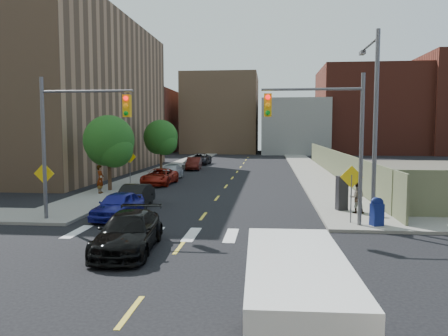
% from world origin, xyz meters
% --- Properties ---
extents(ground, '(160.00, 160.00, 0.00)m').
position_xyz_m(ground, '(0.00, 0.00, 0.00)').
color(ground, black).
rests_on(ground, ground).
extents(sidewalk_nw, '(3.50, 73.00, 0.15)m').
position_xyz_m(sidewalk_nw, '(-7.75, 41.50, 0.07)').
color(sidewalk_nw, gray).
rests_on(sidewalk_nw, ground).
extents(sidewalk_ne, '(3.50, 73.00, 0.15)m').
position_xyz_m(sidewalk_ne, '(7.75, 41.50, 0.07)').
color(sidewalk_ne, gray).
rests_on(sidewalk_ne, ground).
extents(fence_north, '(0.12, 44.00, 2.50)m').
position_xyz_m(fence_north, '(9.60, 28.00, 1.25)').
color(fence_north, '#67694A').
rests_on(fence_north, ground).
extents(building_nw, '(22.00, 30.00, 16.00)m').
position_xyz_m(building_nw, '(-22.00, 30.00, 8.00)').
color(building_nw, '#8C6B4C').
rests_on(building_nw, ground).
extents(bg_bldg_west, '(14.00, 18.00, 12.00)m').
position_xyz_m(bg_bldg_west, '(-22.00, 70.00, 6.00)').
color(bg_bldg_west, '#592319').
rests_on(bg_bldg_west, ground).
extents(bg_bldg_midwest, '(14.00, 16.00, 15.00)m').
position_xyz_m(bg_bldg_midwest, '(-6.00, 72.00, 7.50)').
color(bg_bldg_midwest, '#8C6B4C').
rests_on(bg_bldg_midwest, ground).
extents(bg_bldg_center, '(12.00, 16.00, 10.00)m').
position_xyz_m(bg_bldg_center, '(8.00, 70.00, 5.00)').
color(bg_bldg_center, gray).
rests_on(bg_bldg_center, ground).
extents(bg_bldg_east, '(18.00, 18.00, 16.00)m').
position_xyz_m(bg_bldg_east, '(22.00, 72.00, 8.00)').
color(bg_bldg_east, '#592319').
rests_on(bg_bldg_east, ground).
extents(signal_nw, '(4.59, 0.30, 7.00)m').
position_xyz_m(signal_nw, '(-5.98, 6.00, 4.53)').
color(signal_nw, '#59595E').
rests_on(signal_nw, ground).
extents(signal_ne, '(4.59, 0.30, 7.00)m').
position_xyz_m(signal_ne, '(5.98, 6.00, 4.53)').
color(signal_ne, '#59595E').
rests_on(signal_ne, ground).
extents(streetlight_ne, '(0.25, 3.70, 9.00)m').
position_xyz_m(streetlight_ne, '(8.20, 6.90, 5.22)').
color(streetlight_ne, '#59595E').
rests_on(streetlight_ne, ground).
extents(warn_sign_nw, '(1.06, 0.06, 2.83)m').
position_xyz_m(warn_sign_nw, '(-7.80, 6.50, 1.99)').
color(warn_sign_nw, '#59595E').
rests_on(warn_sign_nw, ground).
extents(warn_sign_ne, '(1.06, 0.06, 2.83)m').
position_xyz_m(warn_sign_ne, '(7.20, 6.50, 1.99)').
color(warn_sign_ne, '#59595E').
rests_on(warn_sign_ne, ground).
extents(warn_sign_midwest, '(1.06, 0.06, 2.83)m').
position_xyz_m(warn_sign_midwest, '(-7.80, 20.00, 1.99)').
color(warn_sign_midwest, '#59595E').
rests_on(warn_sign_midwest, ground).
extents(tree_west_near, '(3.66, 3.64, 5.52)m').
position_xyz_m(tree_west_near, '(-8.00, 16.05, 3.48)').
color(tree_west_near, '#332114').
rests_on(tree_west_near, ground).
extents(tree_west_far, '(3.66, 3.64, 5.52)m').
position_xyz_m(tree_west_far, '(-8.00, 31.05, 3.48)').
color(tree_west_far, '#332114').
rests_on(tree_west_far, ground).
extents(parked_car_blue, '(1.96, 4.10, 1.35)m').
position_xyz_m(parked_car_blue, '(-4.20, 7.00, 0.68)').
color(parked_car_blue, navy).
rests_on(parked_car_blue, ground).
extents(parked_car_black, '(1.45, 4.02, 1.32)m').
position_xyz_m(parked_car_black, '(-4.33, 10.05, 0.66)').
color(parked_car_black, black).
rests_on(parked_car_black, ground).
extents(parked_car_red, '(2.39, 4.82, 1.31)m').
position_xyz_m(parked_car_red, '(-5.50, 20.50, 0.66)').
color(parked_car_red, maroon).
rests_on(parked_car_red, ground).
extents(parked_car_silver, '(1.88, 4.44, 1.28)m').
position_xyz_m(parked_car_silver, '(-5.50, 24.59, 0.64)').
color(parked_car_silver, '#9FA1A7').
rests_on(parked_car_silver, ground).
extents(parked_car_white, '(1.60, 3.77, 1.27)m').
position_xyz_m(parked_car_white, '(-5.50, 34.25, 0.64)').
color(parked_car_white, '#B3B3B3').
rests_on(parked_car_white, ground).
extents(parked_car_maroon, '(1.79, 4.32, 1.39)m').
position_xyz_m(parked_car_maroon, '(-5.00, 33.89, 0.69)').
color(parked_car_maroon, '#42110D').
rests_on(parked_car_maroon, ground).
extents(parked_car_grey, '(2.60, 5.21, 1.42)m').
position_xyz_m(parked_car_grey, '(-5.50, 41.23, 0.71)').
color(parked_car_grey, '#222227').
rests_on(parked_car_grey, ground).
extents(black_sedan, '(2.37, 5.02, 1.42)m').
position_xyz_m(black_sedan, '(-1.76, 1.26, 0.71)').
color(black_sedan, black).
rests_on(black_sedan, ground).
extents(cargo_van, '(2.09, 4.79, 2.17)m').
position_xyz_m(cargo_van, '(3.89, -6.06, 1.14)').
color(cargo_van, white).
rests_on(cargo_van, ground).
extents(mailbox, '(0.64, 0.57, 1.28)m').
position_xyz_m(mailbox, '(8.27, 6.00, 0.77)').
color(mailbox, navy).
rests_on(mailbox, sidewalk_ne).
extents(payphone, '(0.65, 0.59, 1.85)m').
position_xyz_m(payphone, '(7.30, 9.73, 1.07)').
color(payphone, black).
rests_on(payphone, sidewalk_ne).
extents(pedestrian_west, '(0.51, 0.74, 1.93)m').
position_xyz_m(pedestrian_west, '(-8.07, 14.43, 1.11)').
color(pedestrian_west, gray).
rests_on(pedestrian_west, sidewalk_nw).
extents(pedestrian_east, '(0.84, 0.69, 1.61)m').
position_xyz_m(pedestrian_east, '(7.96, 8.93, 0.96)').
color(pedestrian_east, gray).
rests_on(pedestrian_east, sidewalk_ne).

